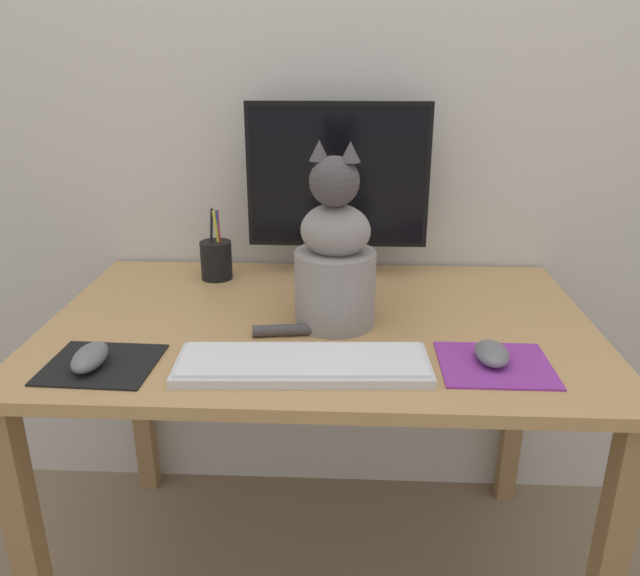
# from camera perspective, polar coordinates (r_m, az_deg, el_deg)

# --- Properties ---
(ground_plane) EXTENTS (12.00, 12.00, 0.00)m
(ground_plane) POSITION_cam_1_polar(r_m,az_deg,el_deg) (1.76, -0.01, -24.62)
(ground_plane) COLOR #847056
(wall_back) EXTENTS (7.00, 0.04, 2.50)m
(wall_back) POSITION_cam_1_polar(r_m,az_deg,el_deg) (1.63, 0.70, 20.74)
(wall_back) COLOR beige
(wall_back) RESTS_ON ground_plane
(desk) EXTENTS (1.16, 0.74, 0.71)m
(desk) POSITION_cam_1_polar(r_m,az_deg,el_deg) (1.39, -0.01, -6.56)
(desk) COLOR tan
(desk) RESTS_ON ground_plane
(monitor) EXTENTS (0.44, 0.17, 0.43)m
(monitor) POSITION_cam_1_polar(r_m,az_deg,el_deg) (1.54, 1.63, 9.28)
(monitor) COLOR black
(monitor) RESTS_ON desk
(keyboard) EXTENTS (0.46, 0.17, 0.02)m
(keyboard) POSITION_cam_1_polar(r_m,az_deg,el_deg) (1.13, -1.58, -6.94)
(keyboard) COLOR silver
(keyboard) RESTS_ON desk
(mousepad_left) EXTENTS (0.20, 0.18, 0.00)m
(mousepad_left) POSITION_cam_1_polar(r_m,az_deg,el_deg) (1.22, -19.35, -6.60)
(mousepad_left) COLOR black
(mousepad_left) RESTS_ON desk
(mousepad_right) EXTENTS (0.20, 0.18, 0.00)m
(mousepad_right) POSITION_cam_1_polar(r_m,az_deg,el_deg) (1.20, 15.71, -6.77)
(mousepad_right) COLOR purple
(mousepad_right) RESTS_ON desk
(computer_mouse_left) EXTENTS (0.06, 0.11, 0.04)m
(computer_mouse_left) POSITION_cam_1_polar(r_m,az_deg,el_deg) (1.21, -20.29, -5.96)
(computer_mouse_left) COLOR slate
(computer_mouse_left) RESTS_ON mousepad_left
(computer_mouse_right) EXTENTS (0.06, 0.10, 0.03)m
(computer_mouse_right) POSITION_cam_1_polar(r_m,az_deg,el_deg) (1.20, 15.43, -5.76)
(computer_mouse_right) COLOR slate
(computer_mouse_right) RESTS_ON mousepad_right
(cat) EXTENTS (0.27, 0.20, 0.38)m
(cat) POSITION_cam_1_polar(r_m,az_deg,el_deg) (1.27, 1.34, 2.61)
(cat) COLOR gray
(cat) RESTS_ON desk
(pen_cup) EXTENTS (0.08, 0.08, 0.18)m
(pen_cup) POSITION_cam_1_polar(r_m,az_deg,el_deg) (1.59, -9.46, 2.62)
(pen_cup) COLOR black
(pen_cup) RESTS_ON desk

